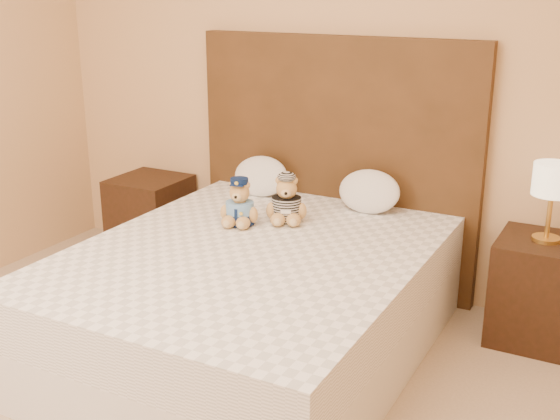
% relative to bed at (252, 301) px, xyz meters
% --- Properties ---
extents(bed, '(1.60, 2.00, 0.55)m').
position_rel_bed_xyz_m(bed, '(0.00, 0.00, 0.00)').
color(bed, white).
rests_on(bed, ground).
extents(headboard, '(1.75, 0.08, 1.50)m').
position_rel_bed_xyz_m(headboard, '(0.00, 1.01, 0.47)').
color(headboard, '#4D2F17').
rests_on(headboard, ground).
extents(nightstand_left, '(0.45, 0.45, 0.55)m').
position_rel_bed_xyz_m(nightstand_left, '(-1.25, 0.80, -0.00)').
color(nightstand_left, '#321A10').
rests_on(nightstand_left, ground).
extents(nightstand_right, '(0.45, 0.45, 0.55)m').
position_rel_bed_xyz_m(nightstand_right, '(1.25, 0.80, -0.00)').
color(nightstand_right, '#321A10').
rests_on(nightstand_right, ground).
extents(lamp, '(0.20, 0.20, 0.40)m').
position_rel_bed_xyz_m(lamp, '(1.25, 0.80, 0.57)').
color(lamp, gold).
rests_on(lamp, nightstand_right).
extents(teddy_police, '(0.26, 0.25, 0.25)m').
position_rel_bed_xyz_m(teddy_police, '(-0.24, 0.29, 0.40)').
color(teddy_police, tan).
rests_on(teddy_police, bed).
extents(teddy_prisoner, '(0.30, 0.29, 0.26)m').
position_rel_bed_xyz_m(teddy_prisoner, '(-0.04, 0.45, 0.40)').
color(teddy_prisoner, tan).
rests_on(teddy_prisoner, bed).
extents(pillow_left, '(0.36, 0.23, 0.25)m').
position_rel_bed_xyz_m(pillow_left, '(-0.41, 0.83, 0.40)').
color(pillow_left, white).
rests_on(pillow_left, bed).
extents(pillow_right, '(0.36, 0.23, 0.25)m').
position_rel_bed_xyz_m(pillow_right, '(0.29, 0.83, 0.40)').
color(pillow_right, white).
rests_on(pillow_right, bed).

